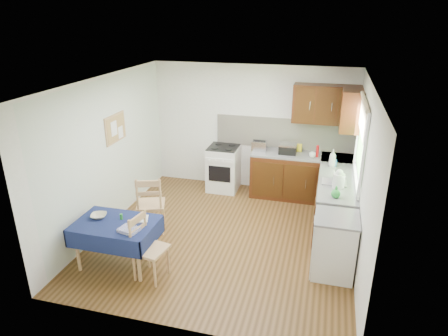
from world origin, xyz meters
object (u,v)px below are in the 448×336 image
(dish_rack, at_px, (334,182))
(dining_table, at_px, (116,229))
(chair_near, at_px, (147,245))
(toaster, at_px, (259,146))
(kettle, at_px, (339,180))
(sandwich_press, at_px, (288,149))
(chair_far, at_px, (150,203))

(dish_rack, bearing_deg, dining_table, -170.16)
(chair_near, relative_size, toaster, 3.29)
(toaster, height_order, kettle, kettle)
(toaster, xyz_separation_m, sandwich_press, (0.55, -0.01, -0.01))
(chair_near, distance_m, toaster, 3.26)
(dining_table, distance_m, chair_near, 0.57)
(dish_rack, relative_size, kettle, 1.26)
(dining_table, distance_m, kettle, 3.38)
(sandwich_press, bearing_deg, chair_near, -112.11)
(toaster, height_order, sandwich_press, toaster)
(kettle, bearing_deg, dish_rack, 109.49)
(chair_far, distance_m, sandwich_press, 2.81)
(chair_near, xyz_separation_m, sandwich_press, (1.51, 3.06, 0.50))
(dining_table, height_order, toaster, toaster)
(dining_table, xyz_separation_m, chair_near, (0.54, -0.15, -0.09))
(dish_rack, bearing_deg, chair_near, -162.55)
(dish_rack, bearing_deg, sandwich_press, 105.08)
(toaster, bearing_deg, sandwich_press, -5.01)
(chair_far, bearing_deg, sandwich_press, -155.30)
(chair_near, bearing_deg, kettle, -45.98)
(chair_far, xyz_separation_m, chair_near, (0.47, -1.12, -0.04))
(sandwich_press, xyz_separation_m, kettle, (0.93, -1.40, 0.04))
(toaster, relative_size, dish_rack, 0.75)
(chair_far, height_order, sandwich_press, sandwich_press)
(sandwich_press, bearing_deg, chair_far, -131.32)
(dining_table, bearing_deg, chair_far, 87.86)
(toaster, xyz_separation_m, dish_rack, (1.42, -1.24, -0.08))
(dining_table, height_order, chair_far, chair_far)
(dining_table, height_order, kettle, kettle)
(chair_near, height_order, kettle, kettle)
(toaster, bearing_deg, chair_far, -130.29)
(toaster, bearing_deg, dining_table, -121.30)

